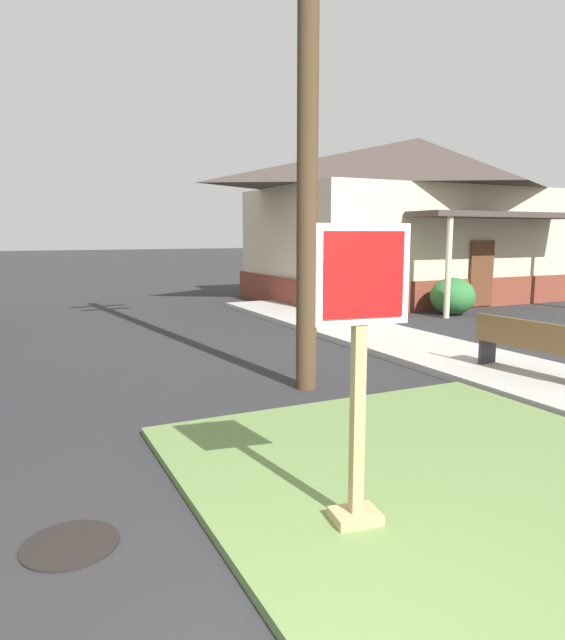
% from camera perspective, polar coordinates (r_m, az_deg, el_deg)
% --- Properties ---
extents(grass_corner_patch, '(4.68, 5.60, 0.08)m').
position_cam_1_polar(grass_corner_patch, '(5.44, 19.12, -15.95)').
color(grass_corner_patch, '#668447').
rests_on(grass_corner_patch, ground).
extents(sidewalk_strip, '(2.20, 17.55, 0.12)m').
position_cam_1_polar(sidewalk_strip, '(10.81, 16.17, -3.41)').
color(sidewalk_strip, '#B2AFA8').
rests_on(sidewalk_strip, ground).
extents(stop_sign, '(0.72, 0.33, 2.26)m').
position_cam_1_polar(stop_sign, '(4.23, 7.71, -6.24)').
color(stop_sign, tan).
rests_on(stop_sign, grass_corner_patch).
extents(manhole_cover, '(0.70, 0.70, 0.02)m').
position_cam_1_polar(manhole_cover, '(4.73, -20.58, -20.37)').
color(manhole_cover, black).
rests_on(manhole_cover, ground).
extents(street_bench, '(0.56, 1.79, 0.85)m').
position_cam_1_polar(street_bench, '(9.47, 23.46, -2.18)').
color(street_bench, brown).
rests_on(street_bench, sidewalk_strip).
extents(utility_pole, '(1.68, 0.30, 9.86)m').
position_cam_1_polar(utility_pole, '(8.61, 2.62, 28.08)').
color(utility_pole, '#4C3823').
rests_on(utility_pole, ground).
extents(corner_house, '(11.34, 7.95, 5.51)m').
position_cam_1_polar(corner_house, '(20.71, 13.31, 10.03)').
color(corner_house, brown).
rests_on(corner_house, ground).
extents(shrub_near_porch, '(1.24, 1.24, 1.04)m').
position_cam_1_polar(shrub_near_porch, '(16.58, 16.74, 2.31)').
color(shrub_near_porch, '#307236').
rests_on(shrub_near_porch, ground).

